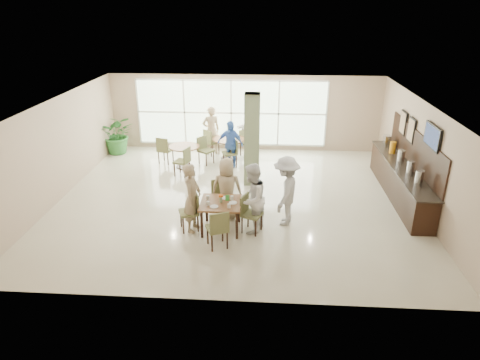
# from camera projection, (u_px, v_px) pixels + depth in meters

# --- Properties ---
(ground) EXTENTS (10.00, 10.00, 0.00)m
(ground) POSITION_uv_depth(u_px,v_px,m) (236.00, 199.00, 12.26)
(ground) COLOR beige
(ground) RESTS_ON ground
(room_shell) EXTENTS (10.00, 10.00, 10.00)m
(room_shell) POSITION_uv_depth(u_px,v_px,m) (236.00, 142.00, 11.59)
(room_shell) COLOR white
(room_shell) RESTS_ON ground
(window_bank) EXTENTS (7.00, 0.04, 7.00)m
(window_bank) POSITION_uv_depth(u_px,v_px,m) (231.00, 113.00, 15.84)
(window_bank) COLOR silver
(window_bank) RESTS_ON ground
(column) EXTENTS (0.45, 0.45, 2.80)m
(column) POSITION_uv_depth(u_px,v_px,m) (252.00, 140.00, 12.79)
(column) COLOR #6F7D57
(column) RESTS_ON ground
(main_table) EXTENTS (0.99, 0.99, 0.75)m
(main_table) POSITION_uv_depth(u_px,v_px,m) (221.00, 205.00, 10.37)
(main_table) COLOR brown
(main_table) RESTS_ON ground
(round_table_left) EXTENTS (1.03, 1.03, 0.75)m
(round_table_left) POSITION_uv_depth(u_px,v_px,m) (184.00, 151.00, 14.40)
(round_table_left) COLOR brown
(round_table_left) RESTS_ON ground
(round_table_right) EXTENTS (1.16, 1.16, 0.75)m
(round_table_right) POSITION_uv_depth(u_px,v_px,m) (229.00, 143.00, 15.15)
(round_table_right) COLOR brown
(round_table_right) RESTS_ON ground
(chairs_main_table) EXTENTS (2.12, 2.17, 0.95)m
(chairs_main_table) POSITION_uv_depth(u_px,v_px,m) (220.00, 213.00, 10.42)
(chairs_main_table) COLOR brown
(chairs_main_table) RESTS_ON ground
(chairs_table_left) EXTENTS (2.02, 1.71, 0.95)m
(chairs_table_left) POSITION_uv_depth(u_px,v_px,m) (184.00, 154.00, 14.42)
(chairs_table_left) COLOR brown
(chairs_table_left) RESTS_ON ground
(chairs_table_right) EXTENTS (1.94, 1.79, 0.95)m
(chairs_table_right) POSITION_uv_depth(u_px,v_px,m) (230.00, 146.00, 15.21)
(chairs_table_right) COLOR brown
(chairs_table_right) RESTS_ON ground
(tabletop_clutter) EXTENTS (0.77, 0.70, 0.21)m
(tabletop_clutter) POSITION_uv_depth(u_px,v_px,m) (221.00, 200.00, 10.30)
(tabletop_clutter) COLOR white
(tabletop_clutter) RESTS_ON main_table
(buffet_counter) EXTENTS (0.64, 4.70, 1.95)m
(buffet_counter) POSITION_uv_depth(u_px,v_px,m) (401.00, 179.00, 12.22)
(buffet_counter) COLOR black
(buffet_counter) RESTS_ON ground
(wall_tv) EXTENTS (0.06, 1.00, 0.58)m
(wall_tv) POSITION_uv_depth(u_px,v_px,m) (432.00, 136.00, 10.57)
(wall_tv) COLOR black
(wall_tv) RESTS_ON ground
(framed_art_a) EXTENTS (0.05, 0.55, 0.70)m
(framed_art_a) POSITION_uv_depth(u_px,v_px,m) (411.00, 130.00, 12.16)
(framed_art_a) COLOR black
(framed_art_a) RESTS_ON ground
(framed_art_b) EXTENTS (0.05, 0.55, 0.70)m
(framed_art_b) POSITION_uv_depth(u_px,v_px,m) (403.00, 123.00, 12.89)
(framed_art_b) COLOR black
(framed_art_b) RESTS_ON ground
(potted_plant) EXTENTS (1.48, 1.48, 1.45)m
(potted_plant) POSITION_uv_depth(u_px,v_px,m) (118.00, 134.00, 15.67)
(potted_plant) COLOR #2D722F
(potted_plant) RESTS_ON ground
(teen_left) EXTENTS (0.50, 0.68, 1.72)m
(teen_left) POSITION_uv_depth(u_px,v_px,m) (192.00, 198.00, 10.31)
(teen_left) COLOR tan
(teen_left) RESTS_ON ground
(teen_far) EXTENTS (0.80, 0.45, 1.62)m
(teen_far) POSITION_uv_depth(u_px,v_px,m) (227.00, 188.00, 10.94)
(teen_far) COLOR tan
(teen_far) RESTS_ON ground
(teen_right) EXTENTS (0.88, 1.01, 1.74)m
(teen_right) POSITION_uv_depth(u_px,v_px,m) (252.00, 199.00, 10.24)
(teen_right) COLOR white
(teen_right) RESTS_ON ground
(teen_standing) EXTENTS (0.93, 1.28, 1.78)m
(teen_standing) POSITION_uv_depth(u_px,v_px,m) (286.00, 191.00, 10.60)
(teen_standing) COLOR #B4B5B7
(teen_standing) RESTS_ON ground
(adult_a) EXTENTS (1.06, 0.83, 1.60)m
(adult_a) POSITION_uv_depth(u_px,v_px,m) (230.00, 144.00, 14.36)
(adult_a) COLOR #4370C9
(adult_a) RESTS_ON ground
(adult_b) EXTENTS (1.34, 1.90, 1.88)m
(adult_b) POSITION_uv_depth(u_px,v_px,m) (251.00, 134.00, 14.94)
(adult_b) COLOR white
(adult_b) RESTS_ON ground
(adult_standing) EXTENTS (0.76, 0.63, 1.78)m
(adult_standing) POSITION_uv_depth(u_px,v_px,m) (211.00, 130.00, 15.54)
(adult_standing) COLOR tan
(adult_standing) RESTS_ON ground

